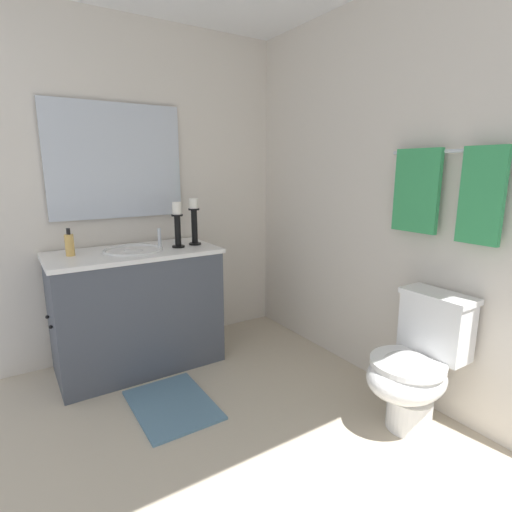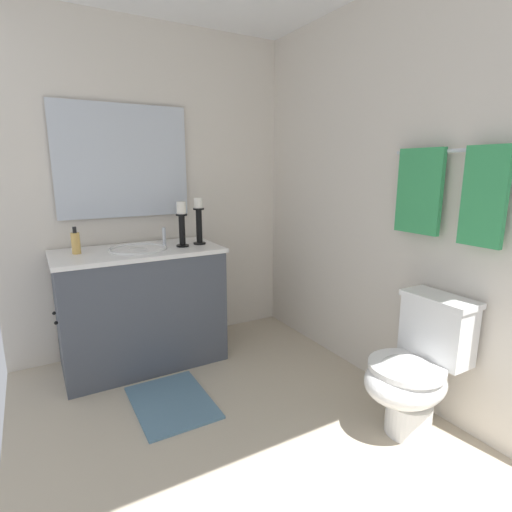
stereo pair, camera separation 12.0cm
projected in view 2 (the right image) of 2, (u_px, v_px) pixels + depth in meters
floor at (232, 429)px, 2.21m from camera, size 2.67×2.22×0.02m
wall_back at (389, 198)px, 2.48m from camera, size 2.67×0.04×2.45m
wall_left at (153, 192)px, 3.07m from camera, size 0.04×2.22×2.45m
vanity_cabinet at (142, 307)px, 2.86m from camera, size 0.58×1.14×0.85m
sink_basin at (139, 255)px, 2.78m from camera, size 0.40×0.40×0.24m
mirror at (123, 162)px, 2.88m from camera, size 0.02×0.94×0.80m
candle_holder_tall at (199, 220)px, 2.93m from camera, size 0.09×0.09×0.34m
candle_holder_short at (182, 223)px, 2.84m from camera, size 0.09×0.09×0.32m
soap_bottle at (76, 243)px, 2.62m from camera, size 0.06×0.06×0.18m
toilet at (415, 370)px, 2.09m from camera, size 0.39×0.54×0.75m
towel_bar at (456, 150)px, 2.00m from camera, size 0.73×0.02×0.02m
towel_near_vanity at (419, 191)px, 2.19m from camera, size 0.28×0.03×0.47m
towel_center at (484, 197)px, 1.88m from camera, size 0.21×0.03×0.48m
bath_mat at (172, 402)px, 2.43m from camera, size 0.60×0.44×0.02m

